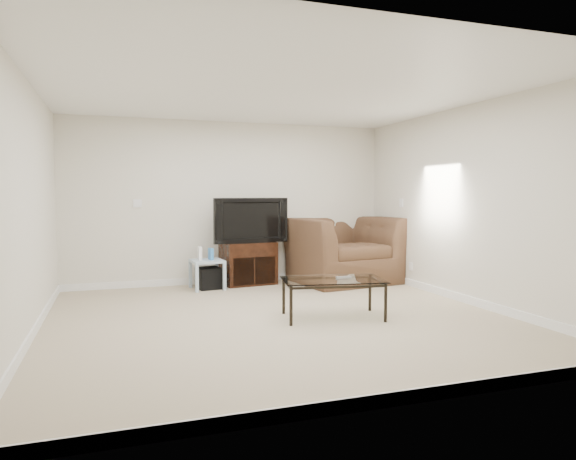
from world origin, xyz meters
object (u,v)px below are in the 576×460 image
object	(u,v)px
tv_stand	(248,263)
television	(249,220)
recliner	(341,239)
coffee_table	(333,299)
subwoofer	(209,278)
side_table	(207,274)

from	to	relation	value
tv_stand	television	xyz separation A→B (m)	(0.00, -0.03, 0.66)
recliner	coffee_table	world-z (taller)	recliner
television	coffee_table	bearing A→B (deg)	-88.10
subwoofer	coffee_table	xyz separation A→B (m)	(1.01, -2.22, 0.07)
subwoofer	recliner	bearing A→B (deg)	-1.73
tv_stand	side_table	world-z (taller)	tv_stand
side_table	coffee_table	world-z (taller)	coffee_table
side_table	recliner	distance (m)	2.18
coffee_table	television	bearing A→B (deg)	98.44
television	subwoofer	world-z (taller)	television
television	coffee_table	size ratio (longest dim) A/B	0.98
television	tv_stand	bearing A→B (deg)	90.16
tv_stand	coffee_table	size ratio (longest dim) A/B	0.70
tv_stand	subwoofer	size ratio (longest dim) A/B	2.43
side_table	subwoofer	size ratio (longest dim) A/B	1.39
subwoofer	recliner	xyz separation A→B (m)	(2.10, -0.06, 0.53)
television	coffee_table	world-z (taller)	television
tv_stand	subwoofer	distance (m)	0.70
television	coffee_table	xyz separation A→B (m)	(0.36, -2.40, -0.77)
television	side_table	bearing A→B (deg)	-170.27
tv_stand	television	distance (m)	0.67
television	recliner	xyz separation A→B (m)	(1.45, -0.24, -0.30)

